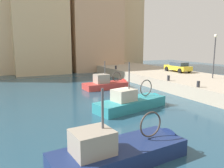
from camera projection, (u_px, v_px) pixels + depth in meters
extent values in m
plane|color=navy|center=(114.00, 105.00, 19.09)|extent=(80.00, 80.00, 0.00)
cube|color=#ADA08C|center=(212.00, 86.00, 23.99)|extent=(9.00, 56.00, 1.20)
cube|color=teal|center=(131.00, 109.00, 17.82)|extent=(6.25, 3.19, 1.54)
cone|color=teal|center=(159.00, 102.00, 19.87)|extent=(1.26, 1.90, 1.74)
cube|color=#9E7A51|center=(131.00, 100.00, 17.69)|extent=(5.98, 2.98, 0.08)
cube|color=#B7AD99|center=(124.00, 95.00, 17.15)|extent=(1.89, 1.62, 0.92)
cylinder|color=#4C4C51|center=(129.00, 82.00, 17.29)|extent=(0.10, 0.10, 2.96)
torus|color=#3F3833|center=(146.00, 88.00, 18.59)|extent=(1.33, 0.37, 1.34)
sphere|color=white|center=(104.00, 107.00, 17.49)|extent=(0.32, 0.32, 0.32)
cube|color=#BC3833|center=(106.00, 88.00, 25.96)|extent=(5.08, 2.28, 1.34)
cone|color=#BC3833|center=(127.00, 86.00, 27.30)|extent=(0.97, 1.91, 1.88)
cube|color=#B2A893|center=(106.00, 83.00, 25.85)|extent=(4.87, 2.11, 0.08)
cube|color=gray|center=(101.00, 79.00, 25.50)|extent=(1.53, 1.41, 1.02)
cylinder|color=#4C4C51|center=(105.00, 72.00, 25.58)|extent=(0.10, 0.10, 2.51)
torus|color=#3F3833|center=(117.00, 77.00, 26.40)|extent=(1.10, 0.12, 1.10)
sphere|color=white|center=(90.00, 86.00, 26.21)|extent=(0.32, 0.32, 0.32)
cube|color=navy|center=(120.00, 162.00, 9.81)|extent=(6.09, 2.58, 1.51)
cone|color=navy|center=(175.00, 145.00, 11.49)|extent=(1.05, 1.95, 1.89)
cube|color=#9E7A51|center=(120.00, 148.00, 9.69)|extent=(5.84, 2.39, 0.08)
cube|color=gray|center=(92.00, 142.00, 8.94)|extent=(1.67, 1.47, 0.99)
cylinder|color=#4C4C51|center=(103.00, 121.00, 9.04)|extent=(0.10, 0.10, 2.65)
torus|color=#3F3833|center=(151.00, 124.00, 10.41)|extent=(1.22, 0.18, 1.22)
sphere|color=white|center=(71.00, 157.00, 9.84)|extent=(0.32, 0.32, 0.32)
cube|color=gold|center=(178.00, 68.00, 31.26)|extent=(1.65, 3.95, 0.57)
cube|color=#384756|center=(179.00, 64.00, 30.99)|extent=(1.44, 2.22, 0.49)
cylinder|color=black|center=(167.00, 69.00, 32.14)|extent=(0.23, 0.64, 0.64)
cylinder|color=black|center=(176.00, 68.00, 32.83)|extent=(0.23, 0.64, 0.64)
cylinder|color=black|center=(180.00, 71.00, 29.76)|extent=(0.23, 0.64, 0.64)
cylinder|color=black|center=(189.00, 70.00, 30.45)|extent=(0.23, 0.64, 0.64)
cylinder|color=#2D2D33|center=(198.00, 84.00, 20.27)|extent=(0.28, 0.28, 0.55)
cylinder|color=#2D2D33|center=(168.00, 78.00, 23.80)|extent=(0.28, 0.28, 0.55)
cylinder|color=#2D2D33|center=(116.00, 67.00, 34.39)|extent=(0.28, 0.28, 0.55)
cylinder|color=#38383D|center=(214.00, 58.00, 25.24)|extent=(0.12, 0.12, 4.50)
sphere|color=#F2EACC|center=(216.00, 36.00, 24.82)|extent=(0.36, 0.36, 0.36)
cube|color=#D1B284|center=(118.00, 32.00, 50.01)|extent=(8.37, 7.64, 14.92)
cube|color=#D1B284|center=(39.00, 29.00, 38.88)|extent=(8.66, 8.97, 14.84)
cube|color=tan|center=(93.00, 6.00, 41.86)|extent=(9.29, 7.03, 23.75)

